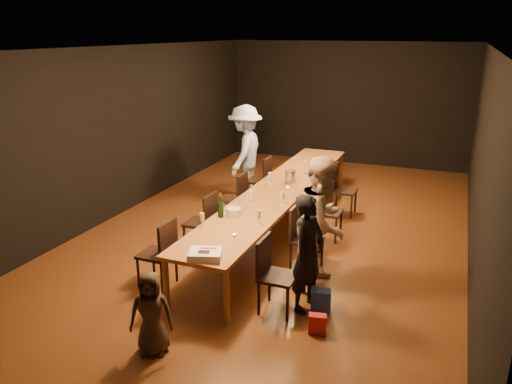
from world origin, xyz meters
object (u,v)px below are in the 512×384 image
at_px(man_blue, 245,152).
at_px(chair_left_0, 156,253).
at_px(chair_right_2, 328,211).
at_px(child, 151,313).
at_px(chair_right_1, 307,239).
at_px(ice_bucket, 290,176).
at_px(birthday_cake, 205,254).
at_px(plate_stack, 234,212).
at_px(woman_birthday, 308,253).
at_px(chair_right_3, 344,190).
at_px(chair_left_2, 233,198).
at_px(table, 279,191).
at_px(chair_left_1, 200,222).
at_px(champagne_bottle, 221,205).
at_px(chair_right_0, 278,276).
at_px(chair_left_3, 258,180).
at_px(woman_tan, 323,222).

bearing_deg(man_blue, chair_left_0, 0.63).
xyz_separation_m(chair_right_2, child, (-0.94, -3.67, -0.00)).
xyz_separation_m(chair_right_1, ice_bucket, (-0.80, 1.64, 0.39)).
height_order(birthday_cake, plate_stack, plate_stack).
bearing_deg(man_blue, woman_birthday, 28.14).
xyz_separation_m(chair_right_3, chair_left_2, (-1.70, -1.20, 0.00)).
distance_m(table, chair_left_2, 0.88).
bearing_deg(child, chair_left_1, 83.08).
xyz_separation_m(chair_left_0, woman_birthday, (2.00, 0.20, 0.26)).
relative_size(chair_left_0, man_blue, 0.50).
bearing_deg(birthday_cake, champagne_bottle, 89.15).
distance_m(chair_right_0, woman_birthday, 0.44).
distance_m(chair_left_1, woman_birthday, 2.25).
relative_size(chair_left_0, child, 1.01).
height_order(woman_birthday, ice_bucket, woman_birthday).
relative_size(chair_left_1, chair_left_3, 1.00).
height_order(chair_left_2, champagne_bottle, champagne_bottle).
bearing_deg(birthday_cake, chair_left_2, 89.65).
height_order(woman_tan, plate_stack, woman_tan).
bearing_deg(chair_left_2, woman_birthday, -137.78).
relative_size(man_blue, plate_stack, 8.70).
bearing_deg(chair_left_0, champagne_bottle, -32.62).
bearing_deg(chair_right_2, birthday_cake, -14.97).
xyz_separation_m(chair_right_1, chair_right_2, (0.00, 1.20, 0.00)).
distance_m(chair_right_0, champagne_bottle, 1.51).
relative_size(chair_left_0, chair_left_2, 1.00).
bearing_deg(chair_left_1, woman_tan, -99.70).
xyz_separation_m(chair_left_3, ice_bucket, (0.90, -0.76, 0.39)).
bearing_deg(chair_left_2, chair_left_3, 0.00).
xyz_separation_m(chair_right_3, woman_tan, (0.30, -2.74, 0.41)).
bearing_deg(chair_right_3, chair_right_2, -0.00).
bearing_deg(woman_birthday, chair_left_0, 109.12).
distance_m(chair_right_2, chair_left_3, 2.08).
height_order(plate_stack, ice_bucket, ice_bucket).
xyz_separation_m(table, chair_right_1, (0.85, -1.20, -0.24)).
distance_m(chair_left_2, plate_stack, 1.65).
distance_m(chair_left_2, man_blue, 1.56).
bearing_deg(child, chair_right_2, 51.63).
bearing_deg(champagne_bottle, chair_right_1, 17.17).
bearing_deg(table, plate_stack, -96.25).
bearing_deg(chair_right_0, ice_bucket, -164.27).
height_order(chair_left_0, birthday_cake, chair_left_0).
bearing_deg(woman_tan, champagne_bottle, 98.08).
relative_size(chair_left_2, woman_birthday, 0.64).
bearing_deg(man_blue, woman_tan, 33.58).
distance_m(chair_left_3, child, 4.93).
relative_size(chair_right_3, chair_left_3, 1.00).
bearing_deg(man_blue, birthday_cake, 12.34).
height_order(chair_right_3, woman_birthday, woman_birthday).
xyz_separation_m(chair_right_3, chair_left_3, (-1.70, 0.00, 0.00)).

